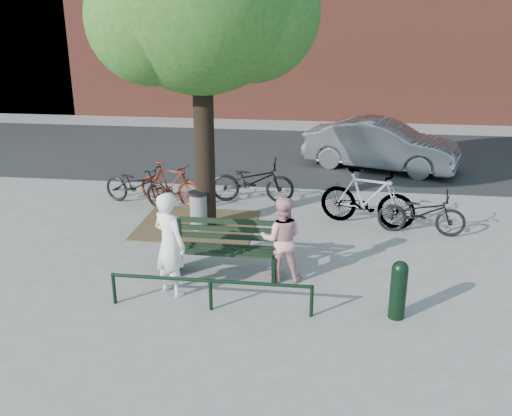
# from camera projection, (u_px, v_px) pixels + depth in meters

# --- Properties ---
(ground) EXTENTS (90.00, 90.00, 0.00)m
(ground) POSITION_uv_depth(u_px,v_px,m) (226.00, 274.00, 9.69)
(ground) COLOR gray
(ground) RESTS_ON ground
(dirt_pit) EXTENTS (2.40, 2.00, 0.02)m
(dirt_pit) POSITION_uv_depth(u_px,v_px,m) (198.00, 225.00, 11.87)
(dirt_pit) COLOR brown
(dirt_pit) RESTS_ON ground
(road) EXTENTS (40.00, 7.00, 0.01)m
(road) POSITION_uv_depth(u_px,v_px,m) (275.00, 154.00, 17.63)
(road) COLOR black
(road) RESTS_ON ground
(park_bench) EXTENTS (1.74, 0.54, 0.97)m
(park_bench) POSITION_uv_depth(u_px,v_px,m) (226.00, 247.00, 9.60)
(park_bench) COLOR black
(park_bench) RESTS_ON ground
(guard_railing) EXTENTS (3.06, 0.06, 0.51)m
(guard_railing) POSITION_uv_depth(u_px,v_px,m) (210.00, 285.00, 8.43)
(guard_railing) COLOR black
(guard_railing) RESTS_ON ground
(street_tree) EXTENTS (4.20, 3.80, 6.50)m
(street_tree) POSITION_uv_depth(u_px,v_px,m) (203.00, 0.00, 10.36)
(street_tree) COLOR black
(street_tree) RESTS_ON ground
(person_left) EXTENTS (0.73, 0.67, 1.67)m
(person_left) POSITION_uv_depth(u_px,v_px,m) (170.00, 244.00, 8.80)
(person_left) COLOR white
(person_left) RESTS_ON ground
(person_right) EXTENTS (0.75, 0.61, 1.44)m
(person_right) POSITION_uv_depth(u_px,v_px,m) (282.00, 239.00, 9.29)
(person_right) COLOR #D79395
(person_right) RESTS_ON ground
(bollard) EXTENTS (0.24, 0.24, 0.90)m
(bollard) POSITION_uv_depth(u_px,v_px,m) (398.00, 288.00, 8.20)
(bollard) COLOR black
(bollard) RESTS_ON ground
(litter_bin) EXTENTS (0.39, 0.39, 0.80)m
(litter_bin) POSITION_uv_depth(u_px,v_px,m) (199.00, 210.00, 11.54)
(litter_bin) COLOR gray
(litter_bin) RESTS_ON ground
(bicycle_a) EXTENTS (1.85, 1.12, 0.92)m
(bicycle_a) POSITION_uv_depth(u_px,v_px,m) (137.00, 185.00, 12.98)
(bicycle_a) COLOR black
(bicycle_a) RESTS_ON ground
(bicycle_b) EXTENTS (1.71, 0.96, 0.99)m
(bicycle_b) POSITION_uv_depth(u_px,v_px,m) (170.00, 184.00, 12.95)
(bicycle_b) COLOR #58180C
(bicycle_b) RESTS_ON ground
(bicycle_c) EXTENTS (1.95, 0.75, 1.01)m
(bicycle_c) POSITION_uv_depth(u_px,v_px,m) (253.00, 181.00, 13.14)
(bicycle_c) COLOR black
(bicycle_c) RESTS_ON ground
(bicycle_d) EXTENTS (2.05, 1.11, 1.19)m
(bicycle_d) POSITION_uv_depth(u_px,v_px,m) (367.00, 198.00, 11.69)
(bicycle_d) COLOR gray
(bicycle_d) RESTS_ON ground
(bicycle_e) EXTENTS (1.76, 0.80, 0.89)m
(bicycle_e) POSITION_uv_depth(u_px,v_px,m) (422.00, 213.00, 11.29)
(bicycle_e) COLOR black
(bicycle_e) RESTS_ON ground
(parked_car) EXTENTS (4.42, 2.69, 1.38)m
(parked_car) POSITION_uv_depth(u_px,v_px,m) (381.00, 145.00, 15.76)
(parked_car) COLOR gray
(parked_car) RESTS_ON ground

